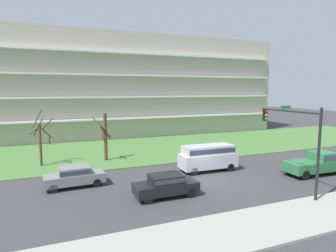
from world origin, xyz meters
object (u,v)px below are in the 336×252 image
Objects in this scene: sedan_black_center_left at (166,184)px; pickup_green_center_right at (316,163)px; tree_far_left at (41,139)px; tree_left at (105,135)px; traffic_signal_mast at (296,134)px; van_silver_near_left at (208,156)px; sedan_gray_near_right at (74,176)px.

pickup_green_center_right is at bearing 0.08° from sedan_black_center_left.
tree_far_left is 14.51m from sedan_black_center_left.
tree_left is 18.09m from traffic_signal_mast.
traffic_signal_mast is at bearing -40.80° from tree_far_left.
tree_left is 1.13× the size of sedan_black_center_left.
van_silver_near_left is at bearing -27.76° from tree_far_left.
van_silver_near_left reaches higher than sedan_gray_near_right.
tree_left is at bearing 100.52° from sedan_black_center_left.
tree_left is (6.00, -0.26, 0.07)m from tree_far_left.
pickup_green_center_right is at bearing 164.17° from sedan_gray_near_right.
tree_left reaches higher than sedan_black_center_left.
sedan_black_center_left and sedan_gray_near_right have the same top height.
traffic_signal_mast is (-5.32, -2.70, 3.26)m from pickup_green_center_right.
sedan_gray_near_right is at bearing 1.23° from van_silver_near_left.
tree_left is 10.82m from van_silver_near_left.
van_silver_near_left reaches higher than pickup_green_center_right.
sedan_black_center_left is at bearing 138.71° from sedan_gray_near_right.
sedan_black_center_left is 0.71× the size of traffic_signal_mast.
pickup_green_center_right is (8.19, -4.51, -0.38)m from van_silver_near_left.
tree_far_left is at bearing 153.19° from pickup_green_center_right.
traffic_signal_mast reaches higher than sedan_black_center_left.
sedan_gray_near_right is at bearing 141.82° from sedan_black_center_left.
tree_far_left is 1.04× the size of van_silver_near_left.
sedan_gray_near_right is at bearing -116.57° from tree_left.
tree_left is at bearing -2.51° from tree_far_left.
tree_far_left is 1.09× the size of tree_left.
sedan_gray_near_right is (-5.70, 4.50, 0.00)m from sedan_black_center_left.
sedan_black_center_left is 14.09m from pickup_green_center_right.
van_silver_near_left is at bearing 177.00° from sedan_gray_near_right.
tree_far_left is 22.41m from traffic_signal_mast.
sedan_gray_near_right is at bearing -71.74° from tree_far_left.
sedan_black_center_left is 9.80m from traffic_signal_mast.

